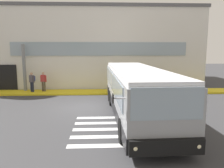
% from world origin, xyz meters
% --- Properties ---
extents(ground_plane, '(80.00, 90.00, 0.02)m').
position_xyz_m(ground_plane, '(0.00, 0.00, -0.01)').
color(ground_plane, '#353538').
rests_on(ground_plane, ground).
extents(bay_paint_stripes, '(4.40, 3.96, 0.01)m').
position_xyz_m(bay_paint_stripes, '(2.00, -4.20, 0.00)').
color(bay_paint_stripes, silver).
rests_on(bay_paint_stripes, ground).
extents(terminal_building, '(23.60, 13.80, 7.82)m').
position_xyz_m(terminal_building, '(-0.69, 11.63, 3.90)').
color(terminal_building, silver).
rests_on(terminal_building, ground).
extents(boarding_curb, '(25.80, 2.00, 0.15)m').
position_xyz_m(boarding_curb, '(0.00, 4.80, 0.07)').
color(boarding_curb, yellow).
rests_on(boarding_curb, ground).
extents(entry_support_column, '(0.28, 0.28, 4.06)m').
position_xyz_m(entry_support_column, '(-5.59, 5.40, 2.18)').
color(entry_support_column, slate).
rests_on(entry_support_column, boarding_curb).
extents(bus_main_foreground, '(3.02, 11.39, 2.70)m').
position_xyz_m(bus_main_foreground, '(3.07, -1.97, 1.33)').
color(bus_main_foreground, gray).
rests_on(bus_main_foreground, ground).
extents(passenger_near_column, '(0.53, 0.49, 1.68)m').
position_xyz_m(passenger_near_column, '(-4.78, 4.75, 1.11)').
color(passenger_near_column, '#1E2338').
rests_on(passenger_near_column, boarding_curb).
extents(passenger_by_doorway, '(0.57, 0.33, 1.68)m').
position_xyz_m(passenger_by_doorway, '(-3.86, 4.94, 1.08)').
color(passenger_by_doorway, '#4C4233').
rests_on(passenger_by_doorway, boarding_curb).
extents(safety_bollard_yellow, '(0.18, 0.18, 0.90)m').
position_xyz_m(safety_bollard_yellow, '(2.44, 3.60, 0.45)').
color(safety_bollard_yellow, yellow).
rests_on(safety_bollard_yellow, ground).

